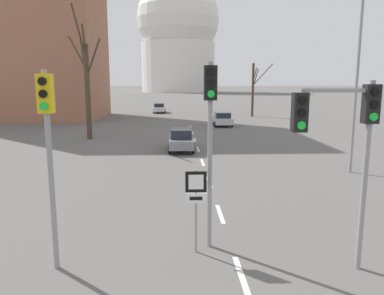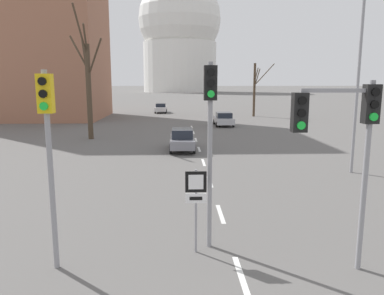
# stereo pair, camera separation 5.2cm
# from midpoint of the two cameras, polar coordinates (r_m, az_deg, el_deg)

# --- Properties ---
(lane_stripe_0) EXTENTS (0.16, 2.00, 0.01)m
(lane_stripe_0) POSITION_cam_midpoint_polar(r_m,az_deg,el_deg) (10.18, 7.62, -18.71)
(lane_stripe_0) COLOR silver
(lane_stripe_0) RESTS_ON ground_plane
(lane_stripe_1) EXTENTS (0.16, 2.00, 0.01)m
(lane_stripe_1) POSITION_cam_midpoint_polar(r_m,az_deg,el_deg) (14.24, 4.48, -10.03)
(lane_stripe_1) COLOR silver
(lane_stripe_1) RESTS_ON ground_plane
(lane_stripe_2) EXTENTS (0.16, 2.00, 0.01)m
(lane_stripe_2) POSITION_cam_midpoint_polar(r_m,az_deg,el_deg) (18.51, 2.83, -5.25)
(lane_stripe_2) COLOR silver
(lane_stripe_2) RESTS_ON ground_plane
(lane_stripe_3) EXTENTS (0.16, 2.00, 0.01)m
(lane_stripe_3) POSITION_cam_midpoint_polar(r_m,az_deg,el_deg) (22.87, 1.83, -2.28)
(lane_stripe_3) COLOR silver
(lane_stripe_3) RESTS_ON ground_plane
(lane_stripe_4) EXTENTS (0.16, 2.00, 0.01)m
(lane_stripe_4) POSITION_cam_midpoint_polar(r_m,az_deg,el_deg) (27.27, 1.14, -0.26)
(lane_stripe_4) COLOR silver
(lane_stripe_4) RESTS_ON ground_plane
(lane_stripe_5) EXTENTS (0.16, 2.00, 0.01)m
(lane_stripe_5) POSITION_cam_midpoint_polar(r_m,az_deg,el_deg) (31.70, 0.65, 1.20)
(lane_stripe_5) COLOR silver
(lane_stripe_5) RESTS_ON ground_plane
(lane_stripe_6) EXTENTS (0.16, 2.00, 0.01)m
(lane_stripe_6) POSITION_cam_midpoint_polar(r_m,az_deg,el_deg) (36.15, 0.28, 2.30)
(lane_stripe_6) COLOR silver
(lane_stripe_6) RESTS_ON ground_plane
(lane_stripe_7) EXTENTS (0.16, 2.00, 0.01)m
(lane_stripe_7) POSITION_cam_midpoint_polar(r_m,az_deg,el_deg) (40.61, -0.01, 3.15)
(lane_stripe_7) COLOR silver
(lane_stripe_7) RESTS_ON ground_plane
(traffic_signal_centre_tall) EXTENTS (0.36, 0.34, 5.42)m
(traffic_signal_centre_tall) POSITION_cam_midpoint_polar(r_m,az_deg,el_deg) (10.63, 2.92, 3.98)
(traffic_signal_centre_tall) COLOR gray
(traffic_signal_centre_tall) RESTS_ON ground_plane
(traffic_signal_near_right) EXTENTS (2.13, 0.34, 4.92)m
(traffic_signal_near_right) POSITION_cam_midpoint_polar(r_m,az_deg,el_deg) (9.99, 22.38, 2.64)
(traffic_signal_near_right) COLOR gray
(traffic_signal_near_right) RESTS_ON ground_plane
(traffic_signal_near_left) EXTENTS (0.36, 0.34, 5.17)m
(traffic_signal_near_left) POSITION_cam_midpoint_polar(r_m,az_deg,el_deg) (10.00, -20.95, 1.99)
(traffic_signal_near_left) COLOR gray
(traffic_signal_near_left) RESTS_ON ground_plane
(route_sign_post) EXTENTS (0.60, 0.08, 2.46)m
(route_sign_post) POSITION_cam_midpoint_polar(r_m,az_deg,el_deg) (10.66, 0.73, -7.50)
(route_sign_post) COLOR gray
(route_sign_post) RESTS_ON ground_plane
(street_lamp_right) EXTENTS (2.27, 0.36, 9.56)m
(street_lamp_right) POSITION_cam_midpoint_polar(r_m,az_deg,el_deg) (21.49, 23.30, 11.61)
(street_lamp_right) COLOR gray
(street_lamp_right) RESTS_ON ground_plane
(sedan_near_left) EXTENTS (1.98, 4.51, 1.51)m
(sedan_near_left) POSITION_cam_midpoint_polar(r_m,az_deg,el_deg) (41.80, 4.88, 4.37)
(sedan_near_left) COLOR #B7B7BC
(sedan_near_left) RESTS_ON ground_plane
(sedan_near_right) EXTENTS (1.78, 4.42, 1.57)m
(sedan_near_right) POSITION_cam_midpoint_polar(r_m,az_deg,el_deg) (26.77, -1.46, 1.27)
(sedan_near_right) COLOR slate
(sedan_near_right) RESTS_ON ground_plane
(sedan_mid_centre) EXTENTS (1.83, 4.57, 1.48)m
(sedan_mid_centre) POSITION_cam_midpoint_polar(r_m,az_deg,el_deg) (59.38, -4.74, 6.04)
(sedan_mid_centre) COLOR silver
(sedan_mid_centre) RESTS_ON ground_plane
(bare_tree_left_near) EXTENTS (3.16, 3.62, 10.84)m
(bare_tree_left_near) POSITION_cam_midpoint_polar(r_m,az_deg,el_deg) (32.92, -15.51, 9.44)
(bare_tree_left_near) COLOR #473828
(bare_tree_left_near) RESTS_ON ground_plane
(bare_tree_right_near) EXTENTS (2.90, 2.74, 7.36)m
(bare_tree_right_near) POSITION_cam_midpoint_polar(r_m,az_deg,el_deg) (53.45, 9.62, 8.94)
(bare_tree_right_near) COLOR #473828
(bare_tree_right_near) RESTS_ON ground_plane
(capitol_dome) EXTENTS (37.20, 37.20, 52.55)m
(capitol_dome) POSITION_cam_midpoint_polar(r_m,az_deg,el_deg) (177.78, -1.87, 16.75)
(capitol_dome) COLOR silver
(capitol_dome) RESTS_ON ground_plane
(apartment_block_left) EXTENTS (18.00, 14.00, 26.29)m
(apartment_block_left) POSITION_cam_midpoint_polar(r_m,az_deg,el_deg) (55.23, -23.50, 17.86)
(apartment_block_left) COLOR #9E664C
(apartment_block_left) RESTS_ON ground_plane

